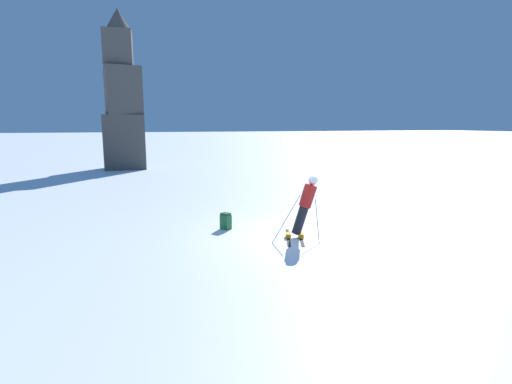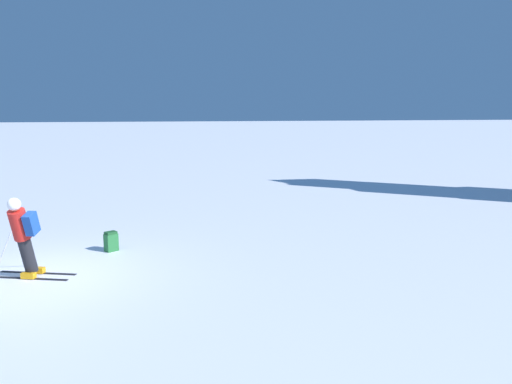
% 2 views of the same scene
% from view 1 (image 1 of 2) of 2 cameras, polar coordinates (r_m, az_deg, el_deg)
% --- Properties ---
extents(ground_plane, '(300.00, 300.00, 0.00)m').
position_cam_1_polar(ground_plane, '(11.44, 6.69, -6.40)').
color(ground_plane, white).
extents(skier, '(1.44, 1.77, 1.82)m').
position_cam_1_polar(skier, '(11.15, 7.09, -1.55)').
color(skier, black).
rests_on(skier, ground).
extents(rock_pillar, '(2.77, 2.43, 10.81)m').
position_cam_1_polar(rock_pillar, '(29.85, -18.52, 11.85)').
color(rock_pillar, '#4C4742').
rests_on(rock_pillar, ground).
extents(spare_backpack, '(0.35, 0.37, 0.50)m').
position_cam_1_polar(spare_backpack, '(12.19, -4.34, -4.17)').
color(spare_backpack, '#236633').
rests_on(spare_backpack, ground).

